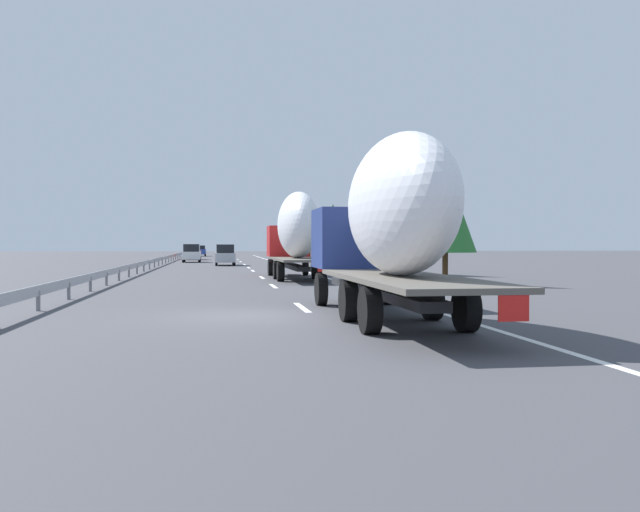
{
  "coord_description": "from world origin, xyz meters",
  "views": [
    {
      "loc": [
        -18.52,
        0.79,
        1.96
      ],
      "look_at": [
        11.48,
        -3.82,
        1.43
      ],
      "focal_mm": 37.57,
      "sensor_mm": 36.0,
      "label": 1
    }
  ],
  "objects_px": {
    "road_sign": "(311,243)",
    "car_white_van": "(192,253)",
    "car_red_compact": "(193,252)",
    "car_silver_hatch": "(225,255)",
    "car_blue_sedan": "(200,251)",
    "truck_trailing": "(389,220)",
    "truck_lead": "(296,232)"
  },
  "relations": [
    {
      "from": "truck_trailing",
      "to": "car_red_compact",
      "type": "height_order",
      "value": "truck_trailing"
    },
    {
      "from": "road_sign",
      "to": "car_blue_sedan",
      "type": "bearing_deg",
      "value": 10.19
    },
    {
      "from": "car_red_compact",
      "to": "car_white_van",
      "type": "bearing_deg",
      "value": -178.76
    },
    {
      "from": "car_white_van",
      "to": "truck_lead",
      "type": "bearing_deg",
      "value": -168.92
    },
    {
      "from": "truck_lead",
      "to": "car_red_compact",
      "type": "distance_m",
      "value": 49.38
    },
    {
      "from": "truck_trailing",
      "to": "car_white_van",
      "type": "height_order",
      "value": "truck_trailing"
    },
    {
      "from": "truck_trailing",
      "to": "car_red_compact",
      "type": "xyz_separation_m",
      "value": [
        69.4,
        7.41,
        -1.6
      ]
    },
    {
      "from": "car_red_compact",
      "to": "car_silver_hatch",
      "type": "bearing_deg",
      "value": -171.01
    },
    {
      "from": "road_sign",
      "to": "car_white_van",
      "type": "bearing_deg",
      "value": 26.8
    },
    {
      "from": "car_silver_hatch",
      "to": "road_sign",
      "type": "xyz_separation_m",
      "value": [
        -8.92,
        -6.77,
        1.08
      ]
    },
    {
      "from": "truck_lead",
      "to": "car_blue_sedan",
      "type": "xyz_separation_m",
      "value": [
        73.36,
        7.17,
        -1.77
      ]
    },
    {
      "from": "car_silver_hatch",
      "to": "car_blue_sedan",
      "type": "height_order",
      "value": "car_silver_hatch"
    },
    {
      "from": "car_white_van",
      "to": "road_sign",
      "type": "distance_m",
      "value": 22.74
    },
    {
      "from": "truck_lead",
      "to": "car_blue_sedan",
      "type": "height_order",
      "value": "truck_lead"
    },
    {
      "from": "truck_trailing",
      "to": "car_white_van",
      "type": "xyz_separation_m",
      "value": [
        57.08,
        7.14,
        -1.6
      ]
    },
    {
      "from": "car_silver_hatch",
      "to": "road_sign",
      "type": "height_order",
      "value": "road_sign"
    },
    {
      "from": "car_blue_sedan",
      "to": "truck_trailing",
      "type": "bearing_deg",
      "value": -175.64
    },
    {
      "from": "truck_lead",
      "to": "car_silver_hatch",
      "type": "xyz_separation_m",
      "value": [
        25.13,
        3.67,
        -1.7
      ]
    },
    {
      "from": "car_white_van",
      "to": "car_red_compact",
      "type": "relative_size",
      "value": 1.04
    },
    {
      "from": "car_red_compact",
      "to": "car_silver_hatch",
      "type": "relative_size",
      "value": 0.85
    },
    {
      "from": "car_silver_hatch",
      "to": "car_white_van",
      "type": "bearing_deg",
      "value": 17.02
    },
    {
      "from": "car_silver_hatch",
      "to": "car_red_compact",
      "type": "bearing_deg",
      "value": 8.99
    },
    {
      "from": "truck_trailing",
      "to": "car_silver_hatch",
      "type": "relative_size",
      "value": 2.68
    },
    {
      "from": "truck_lead",
      "to": "car_white_van",
      "type": "bearing_deg",
      "value": 11.08
    },
    {
      "from": "car_red_compact",
      "to": "car_silver_hatch",
      "type": "distance_m",
      "value": 23.96
    },
    {
      "from": "car_silver_hatch",
      "to": "truck_lead",
      "type": "bearing_deg",
      "value": -171.7
    },
    {
      "from": "truck_trailing",
      "to": "road_sign",
      "type": "xyz_separation_m",
      "value": [
        36.81,
        -3.1,
        -0.53
      ]
    },
    {
      "from": "car_red_compact",
      "to": "road_sign",
      "type": "xyz_separation_m",
      "value": [
        -32.58,
        -10.51,
        1.07
      ]
    },
    {
      "from": "truck_lead",
      "to": "car_red_compact",
      "type": "xyz_separation_m",
      "value": [
        48.8,
        7.41,
        -1.7
      ]
    },
    {
      "from": "car_red_compact",
      "to": "road_sign",
      "type": "height_order",
      "value": "road_sign"
    },
    {
      "from": "car_blue_sedan",
      "to": "car_red_compact",
      "type": "bearing_deg",
      "value": 179.44
    },
    {
      "from": "truck_trailing",
      "to": "road_sign",
      "type": "relative_size",
      "value": 4.29
    }
  ]
}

